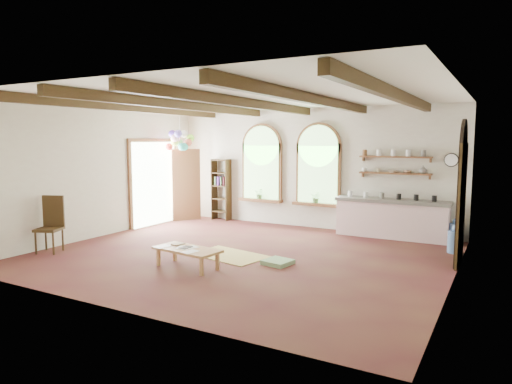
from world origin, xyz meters
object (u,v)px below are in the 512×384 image
Objects in this scene: kitchen_counter at (392,218)px; coffee_table at (187,251)px; balloon_cluster at (180,141)px; side_chair at (50,236)px.

coffee_table is (-2.70, -4.52, -0.15)m from kitchen_counter.
coffee_table is at bearing -120.84° from kitchen_counter.
coffee_table is 1.19× the size of balloon_cluster.
side_chair is at bearing -93.58° from balloon_cluster.
kitchen_counter is 2.35× the size of balloon_cluster.
side_chair is at bearing -140.15° from kitchen_counter.
balloon_cluster reaches higher than coffee_table.
kitchen_counter is at bearing 39.85° from side_chair.
kitchen_counter is 6.07m from balloon_cluster.
balloon_cluster is at bearing 86.42° from side_chair.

